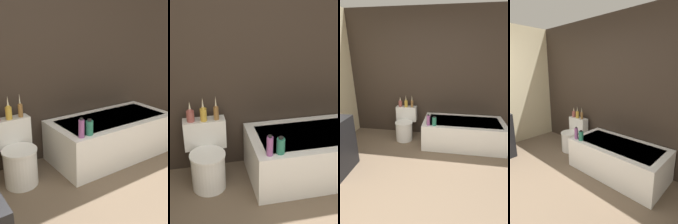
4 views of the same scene
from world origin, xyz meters
The scene contains 8 objects.
wall_back_tiled centered at (0.00, 2.35, 1.30)m, with size 6.40×0.06×2.60m.
bathtub centered at (0.77, 1.91, 0.26)m, with size 1.55×0.77×0.51m.
toilet centered at (-0.45, 2.00, 0.30)m, with size 0.44×0.51×0.66m.
vase_gold centered at (-0.58, 2.17, 0.74)m, with size 0.08×0.08×0.22m.
vase_silver centered at (-0.45, 2.15, 0.75)m, with size 0.07×0.07×0.26m.
vase_bronze centered at (-0.32, 2.15, 0.75)m, with size 0.05×0.05×0.26m.
shampoo_bottle_tall centered at (0.11, 1.61, 0.61)m, with size 0.06×0.06×0.21m.
shampoo_bottle_short centered at (0.22, 1.62, 0.59)m, with size 0.08×0.08×0.17m.
Camera 2 is at (-0.56, -0.75, 2.10)m, focal length 50.00 mm.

